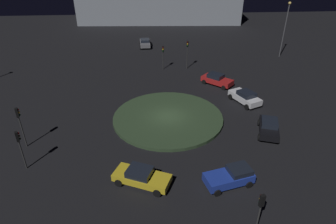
{
  "coord_description": "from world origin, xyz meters",
  "views": [
    {
      "loc": [
        -27.63,
        1.95,
        16.73
      ],
      "look_at": [
        0.0,
        0.0,
        0.87
      ],
      "focal_mm": 30.86,
      "sensor_mm": 36.0,
      "label": 1
    }
  ],
  "objects_px": {
    "car_white": "(245,97)",
    "traffic_light_northwest": "(19,143)",
    "car_grey": "(145,43)",
    "car_yellow": "(141,176)",
    "traffic_light_east": "(163,53)",
    "traffic_light_east_near": "(187,49)",
    "traffic_light_north": "(19,120)",
    "streetlamp_southeast": "(286,25)",
    "car_blue": "(230,177)",
    "traffic_light_west": "(260,207)",
    "store_building": "(159,1)",
    "car_red": "(217,79)",
    "car_black": "(269,127)"
  },
  "relations": [
    {
      "from": "car_white",
      "to": "traffic_light_northwest",
      "type": "xyz_separation_m",
      "value": [
        -10.57,
        22.52,
        1.89
      ]
    },
    {
      "from": "car_grey",
      "to": "car_yellow",
      "type": "xyz_separation_m",
      "value": [
        -37.27,
        0.34,
        -0.01
      ]
    },
    {
      "from": "traffic_light_east",
      "to": "traffic_light_east_near",
      "type": "distance_m",
      "value": 3.77
    },
    {
      "from": "traffic_light_north",
      "to": "car_yellow",
      "type": "bearing_deg",
      "value": -44.38
    },
    {
      "from": "streetlamp_southeast",
      "to": "car_white",
      "type": "bearing_deg",
      "value": 145.66
    },
    {
      "from": "car_grey",
      "to": "traffic_light_north",
      "type": "xyz_separation_m",
      "value": [
        -31.41,
        11.43,
        2.24
      ]
    },
    {
      "from": "car_blue",
      "to": "traffic_light_northwest",
      "type": "relative_size",
      "value": 1.11
    },
    {
      "from": "car_blue",
      "to": "traffic_light_north",
      "type": "bearing_deg",
      "value": -33.73
    },
    {
      "from": "traffic_light_east",
      "to": "traffic_light_east_near",
      "type": "height_order",
      "value": "traffic_light_east_near"
    },
    {
      "from": "car_yellow",
      "to": "traffic_light_west",
      "type": "relative_size",
      "value": 1.32
    },
    {
      "from": "traffic_light_north",
      "to": "store_building",
      "type": "xyz_separation_m",
      "value": [
        55.45,
        -15.36,
        1.69
      ]
    },
    {
      "from": "car_red",
      "to": "traffic_light_west",
      "type": "xyz_separation_m",
      "value": [
        -24.19,
        2.75,
        1.88
      ]
    },
    {
      "from": "streetlamp_southeast",
      "to": "store_building",
      "type": "relative_size",
      "value": 0.23
    },
    {
      "from": "traffic_light_north",
      "to": "car_blue",
      "type": "bearing_deg",
      "value": -35.88
    },
    {
      "from": "car_blue",
      "to": "traffic_light_east",
      "type": "xyz_separation_m",
      "value": [
        25.58,
        3.98,
        1.91
      ]
    },
    {
      "from": "car_blue",
      "to": "traffic_light_north",
      "type": "xyz_separation_m",
      "value": [
        6.39,
        18.23,
        2.24
      ]
    },
    {
      "from": "car_grey",
      "to": "traffic_light_east_near",
      "type": "bearing_deg",
      "value": -153.9
    },
    {
      "from": "traffic_light_west",
      "to": "car_red",
      "type": "bearing_deg",
      "value": -23.27
    },
    {
      "from": "traffic_light_north",
      "to": "traffic_light_east_near",
      "type": "relative_size",
      "value": 0.94
    },
    {
      "from": "traffic_light_east",
      "to": "streetlamp_southeast",
      "type": "height_order",
      "value": "streetlamp_southeast"
    },
    {
      "from": "car_yellow",
      "to": "car_blue",
      "type": "xyz_separation_m",
      "value": [
        -0.53,
        -7.13,
        0.02
      ]
    },
    {
      "from": "car_black",
      "to": "traffic_light_northwest",
      "type": "distance_m",
      "value": 23.29
    },
    {
      "from": "car_red",
      "to": "car_yellow",
      "type": "bearing_deg",
      "value": -75.58
    },
    {
      "from": "car_yellow",
      "to": "traffic_light_east",
      "type": "relative_size",
      "value": 1.33
    },
    {
      "from": "traffic_light_north",
      "to": "streetlamp_southeast",
      "type": "bearing_deg",
      "value": 17.8
    },
    {
      "from": "car_blue",
      "to": "streetlamp_southeast",
      "type": "bearing_deg",
      "value": -133.34
    },
    {
      "from": "store_building",
      "to": "car_red",
      "type": "bearing_deg",
      "value": 101.39
    },
    {
      "from": "car_yellow",
      "to": "traffic_light_northwest",
      "type": "relative_size",
      "value": 1.3
    },
    {
      "from": "car_black",
      "to": "streetlamp_southeast",
      "type": "xyz_separation_m",
      "value": [
        23.42,
        -10.96,
        4.73
      ]
    },
    {
      "from": "car_blue",
      "to": "traffic_light_north",
      "type": "height_order",
      "value": "traffic_light_north"
    },
    {
      "from": "traffic_light_east",
      "to": "store_building",
      "type": "relative_size",
      "value": 0.09
    },
    {
      "from": "store_building",
      "to": "streetlamp_southeast",
      "type": "bearing_deg",
      "value": 125.25
    },
    {
      "from": "store_building",
      "to": "traffic_light_east",
      "type": "bearing_deg",
      "value": 91.61
    },
    {
      "from": "traffic_light_east",
      "to": "car_white",
      "type": "bearing_deg",
      "value": 39.39
    },
    {
      "from": "car_blue",
      "to": "traffic_light_west",
      "type": "bearing_deg",
      "value": 80.06
    },
    {
      "from": "traffic_light_east",
      "to": "streetlamp_southeast",
      "type": "xyz_separation_m",
      "value": [
        4.71,
        -20.73,
        2.86
      ]
    },
    {
      "from": "car_white",
      "to": "car_yellow",
      "type": "relative_size",
      "value": 0.93
    },
    {
      "from": "car_red",
      "to": "traffic_light_east_near",
      "type": "bearing_deg",
      "value": 160.97
    },
    {
      "from": "car_yellow",
      "to": "traffic_light_north",
      "type": "xyz_separation_m",
      "value": [
        5.86,
        11.1,
        2.25
      ]
    },
    {
      "from": "streetlamp_southeast",
      "to": "car_blue",
      "type": "bearing_deg",
      "value": 151.07
    },
    {
      "from": "car_blue",
      "to": "traffic_light_east_near",
      "type": "xyz_separation_m",
      "value": [
        25.66,
        0.24,
        2.4
      ]
    },
    {
      "from": "car_yellow",
      "to": "store_building",
      "type": "relative_size",
      "value": 0.12
    },
    {
      "from": "store_building",
      "to": "traffic_light_north",
      "type": "bearing_deg",
      "value": 77.89
    },
    {
      "from": "traffic_light_west",
      "to": "streetlamp_southeast",
      "type": "xyz_separation_m",
      "value": [
        35.21,
        -16.36,
        2.86
      ]
    },
    {
      "from": "car_black",
      "to": "streetlamp_southeast",
      "type": "distance_m",
      "value": 26.29
    },
    {
      "from": "car_blue",
      "to": "store_building",
      "type": "xyz_separation_m",
      "value": [
        61.84,
        2.87,
        3.93
      ]
    },
    {
      "from": "car_blue",
      "to": "traffic_light_west",
      "type": "height_order",
      "value": "traffic_light_west"
    },
    {
      "from": "car_yellow",
      "to": "traffic_light_west",
      "type": "height_order",
      "value": "traffic_light_west"
    },
    {
      "from": "car_red",
      "to": "traffic_light_northwest",
      "type": "bearing_deg",
      "value": -98.29
    },
    {
      "from": "car_grey",
      "to": "store_building",
      "type": "relative_size",
      "value": 0.11
    }
  ]
}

